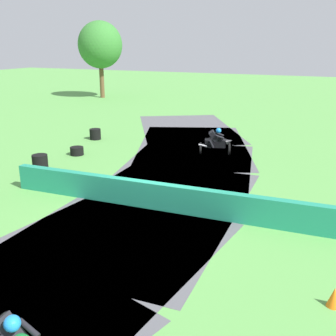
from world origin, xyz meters
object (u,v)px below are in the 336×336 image
(traffic_cone, at_px, (334,297))
(motorcycle_chase_black, at_px, (217,142))
(tire_stack_far, at_px, (40,164))
(tire_stack_extra_a, at_px, (77,151))
(tire_stack_extra_b, at_px, (95,134))

(traffic_cone, bearing_deg, motorcycle_chase_black, 119.49)
(motorcycle_chase_black, relative_size, tire_stack_far, 2.14)
(traffic_cone, bearing_deg, tire_stack_extra_a, 147.91)
(motorcycle_chase_black, bearing_deg, tire_stack_far, -135.38)
(tire_stack_extra_a, xyz_separation_m, tire_stack_extra_b, (-1.08, 3.20, 0.10))
(motorcycle_chase_black, xyz_separation_m, tire_stack_extra_b, (-7.34, 0.39, -0.36))
(motorcycle_chase_black, xyz_separation_m, tire_stack_far, (-5.90, -5.82, -0.26))
(tire_stack_extra_a, bearing_deg, motorcycle_chase_black, 24.15)
(tire_stack_extra_a, distance_m, traffic_cone, 14.35)
(tire_stack_far, xyz_separation_m, tire_stack_extra_b, (-1.45, 6.21, -0.10))
(motorcycle_chase_black, bearing_deg, traffic_cone, -60.51)
(tire_stack_extra_b, xyz_separation_m, traffic_cone, (13.24, -10.82, -0.08))
(tire_stack_far, height_order, tire_stack_extra_a, tire_stack_far)
(tire_stack_extra_a, relative_size, traffic_cone, 1.49)
(motorcycle_chase_black, height_order, tire_stack_extra_a, motorcycle_chase_black)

